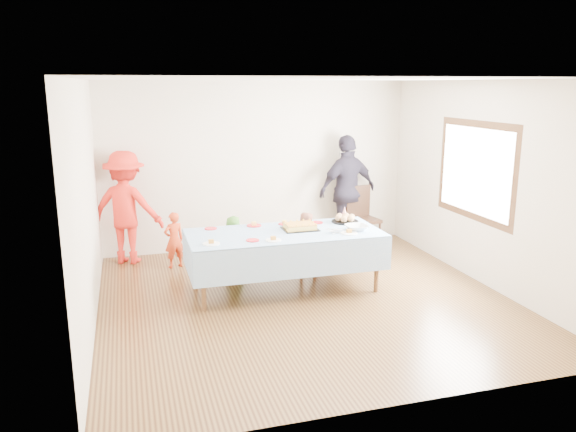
% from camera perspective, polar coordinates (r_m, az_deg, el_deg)
% --- Properties ---
extents(ground, '(5.00, 5.00, 0.00)m').
position_cam_1_polar(ground, '(7.15, 1.72, -8.45)').
color(ground, '#412512').
rests_on(ground, ground).
extents(room_walls, '(5.04, 5.04, 2.72)m').
position_cam_1_polar(room_walls, '(6.72, 2.25, 5.79)').
color(room_walls, beige).
rests_on(room_walls, ground).
extents(party_table, '(2.50, 1.10, 0.78)m').
position_cam_1_polar(party_table, '(7.26, -0.35, -2.07)').
color(party_table, '#54321D').
rests_on(party_table, ground).
extents(birthday_cake, '(0.45, 0.35, 0.08)m').
position_cam_1_polar(birthday_cake, '(7.37, 1.22, -1.09)').
color(birthday_cake, black).
rests_on(birthday_cake, party_table).
extents(rolls_tray, '(0.37, 0.37, 0.11)m').
position_cam_1_polar(rolls_tray, '(7.79, 5.81, -0.29)').
color(rolls_tray, black).
rests_on(rolls_tray, party_table).
extents(punch_bowl, '(0.29, 0.29, 0.07)m').
position_cam_1_polar(punch_bowl, '(7.38, 6.97, -1.18)').
color(punch_bowl, silver).
rests_on(punch_bowl, party_table).
extents(party_hat, '(0.11, 0.11, 0.18)m').
position_cam_1_polar(party_hat, '(7.96, 5.76, 0.33)').
color(party_hat, silver).
rests_on(party_hat, party_table).
extents(fork_pile, '(0.24, 0.18, 0.07)m').
position_cam_1_polar(fork_pile, '(7.23, 4.82, -1.46)').
color(fork_pile, white).
rests_on(fork_pile, party_table).
extents(plate_red_far_a, '(0.16, 0.16, 0.01)m').
position_cam_1_polar(plate_red_far_a, '(7.47, -7.86, -1.26)').
color(plate_red_far_a, red).
rests_on(plate_red_far_a, party_table).
extents(plate_red_far_b, '(0.20, 0.20, 0.01)m').
position_cam_1_polar(plate_red_far_b, '(7.57, -3.47, -0.97)').
color(plate_red_far_b, red).
rests_on(plate_red_far_b, party_table).
extents(plate_red_far_c, '(0.17, 0.17, 0.01)m').
position_cam_1_polar(plate_red_far_c, '(7.64, -0.36, -0.81)').
color(plate_red_far_c, red).
rests_on(plate_red_far_c, party_table).
extents(plate_red_far_d, '(0.17, 0.17, 0.01)m').
position_cam_1_polar(plate_red_far_d, '(7.73, 2.95, -0.66)').
color(plate_red_far_d, red).
rests_on(plate_red_far_d, party_table).
extents(plate_red_near, '(0.16, 0.16, 0.01)m').
position_cam_1_polar(plate_red_near, '(6.86, -3.62, -2.47)').
color(plate_red_near, red).
rests_on(plate_red_near, party_table).
extents(plate_white_left, '(0.21, 0.21, 0.01)m').
position_cam_1_polar(plate_white_left, '(6.77, -7.81, -2.80)').
color(plate_white_left, white).
rests_on(plate_white_left, party_table).
extents(plate_white_mid, '(0.19, 0.19, 0.01)m').
position_cam_1_polar(plate_white_mid, '(6.85, -1.50, -2.47)').
color(plate_white_mid, white).
rests_on(plate_white_mid, party_table).
extents(plate_white_right, '(0.22, 0.22, 0.01)m').
position_cam_1_polar(plate_white_right, '(7.22, 6.21, -1.73)').
color(plate_white_right, white).
rests_on(plate_white_right, party_table).
extents(dining_chair, '(0.50, 0.50, 1.01)m').
position_cam_1_polar(dining_chair, '(9.31, 7.46, 0.25)').
color(dining_chair, black).
rests_on(dining_chair, ground).
extents(toddler_left, '(0.35, 0.29, 0.83)m').
position_cam_1_polar(toddler_left, '(8.39, -11.50, -2.40)').
color(toddler_left, red).
rests_on(toddler_left, ground).
extents(toddler_mid, '(0.46, 0.35, 0.85)m').
position_cam_1_polar(toddler_mid, '(7.95, -5.54, -3.01)').
color(toddler_mid, '#407828').
rests_on(toddler_mid, ground).
extents(toddler_right, '(0.54, 0.49, 0.91)m').
position_cam_1_polar(toddler_right, '(7.90, 1.70, -2.84)').
color(toddler_right, '#BA7356').
rests_on(toddler_right, ground).
extents(adult_left, '(1.25, 0.99, 1.69)m').
position_cam_1_polar(adult_left, '(8.70, -16.13, 0.83)').
color(adult_left, red).
rests_on(adult_left, ground).
extents(adult_right, '(1.16, 0.70, 1.84)m').
position_cam_1_polar(adult_right, '(9.37, 6.04, 2.59)').
color(adult_right, '#2D2837').
rests_on(adult_right, ground).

